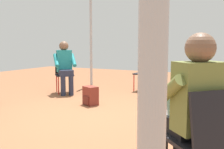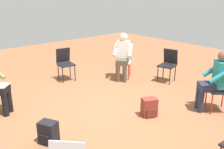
{
  "view_description": "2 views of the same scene",
  "coord_description": "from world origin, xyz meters",
  "px_view_note": "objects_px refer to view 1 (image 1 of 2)",
  "views": [
    {
      "loc": [
        -3.34,
        -2.05,
        1.15
      ],
      "look_at": [
        0.4,
        -0.13,
        0.65
      ],
      "focal_mm": 40.0,
      "sensor_mm": 36.0,
      "label": 1
    },
    {
      "loc": [
        3.46,
        -2.92,
        2.29
      ],
      "look_at": [
        0.04,
        0.07,
        0.77
      ],
      "focal_mm": 40.0,
      "sensor_mm": 36.0,
      "label": 2
    }
  ],
  "objects_px": {
    "chair_southeast": "(221,82)",
    "chair_northeast": "(64,72)",
    "chair_east": "(144,71)",
    "backpack_by_empty_chair": "(186,115)",
    "chair_southwest": "(203,137)",
    "backpack_near_laptop_user": "(91,97)",
    "person_with_laptop": "(190,105)",
    "person_in_teal": "(65,65)"
  },
  "relations": [
    {
      "from": "chair_northeast",
      "to": "person_with_laptop",
      "type": "relative_size",
      "value": 0.69
    },
    {
      "from": "person_with_laptop",
      "to": "person_in_teal",
      "type": "xyz_separation_m",
      "value": [
        2.74,
        3.33,
        0.0
      ]
    },
    {
      "from": "backpack_by_empty_chair",
      "to": "chair_southeast",
      "type": "bearing_deg",
      "value": -15.99
    },
    {
      "from": "chair_southwest",
      "to": "chair_east",
      "type": "bearing_deg",
      "value": 69.95
    },
    {
      "from": "chair_southeast",
      "to": "backpack_near_laptop_user",
      "type": "distance_m",
      "value": 2.4
    },
    {
      "from": "person_with_laptop",
      "to": "backpack_by_empty_chair",
      "type": "relative_size",
      "value": 3.44
    },
    {
      "from": "chair_southeast",
      "to": "chair_northeast",
      "type": "bearing_deg",
      "value": 47.93
    },
    {
      "from": "person_in_teal",
      "to": "backpack_near_laptop_user",
      "type": "bearing_deg",
      "value": 102.2
    },
    {
      "from": "chair_southwest",
      "to": "person_in_teal",
      "type": "xyz_separation_m",
      "value": [
        2.86,
        3.46,
        0.2
      ]
    },
    {
      "from": "chair_northeast",
      "to": "person_in_teal",
      "type": "relative_size",
      "value": 0.69
    },
    {
      "from": "person_in_teal",
      "to": "backpack_by_empty_chair",
      "type": "distance_m",
      "value": 3.27
    },
    {
      "from": "chair_southeast",
      "to": "person_in_teal",
      "type": "height_order",
      "value": "person_in_teal"
    },
    {
      "from": "chair_southwest",
      "to": "backpack_by_empty_chair",
      "type": "xyz_separation_m",
      "value": [
        1.72,
        0.44,
        -0.34
      ]
    },
    {
      "from": "backpack_near_laptop_user",
      "to": "person_with_laptop",
      "type": "bearing_deg",
      "value": -133.06
    },
    {
      "from": "chair_east",
      "to": "backpack_near_laptop_user",
      "type": "bearing_deg",
      "value": 83.41
    },
    {
      "from": "chair_east",
      "to": "chair_southwest",
      "type": "bearing_deg",
      "value": 120.31
    },
    {
      "from": "chair_northeast",
      "to": "chair_southwest",
      "type": "relative_size",
      "value": 1.0
    },
    {
      "from": "chair_northeast",
      "to": "chair_southwest",
      "type": "height_order",
      "value": "same"
    },
    {
      "from": "chair_northeast",
      "to": "chair_southwest",
      "type": "xyz_separation_m",
      "value": [
        -2.97,
        -3.58,
        0.0
      ]
    },
    {
      "from": "backpack_near_laptop_user",
      "to": "backpack_by_empty_chair",
      "type": "xyz_separation_m",
      "value": [
        -0.46,
        -1.88,
        0.0
      ]
    },
    {
      "from": "person_in_teal",
      "to": "backpack_near_laptop_user",
      "type": "xyz_separation_m",
      "value": [
        -0.68,
        -1.13,
        -0.54
      ]
    },
    {
      "from": "chair_northeast",
      "to": "backpack_by_empty_chair",
      "type": "relative_size",
      "value": 2.36
    },
    {
      "from": "person_in_teal",
      "to": "backpack_near_laptop_user",
      "type": "distance_m",
      "value": 1.43
    },
    {
      "from": "chair_northeast",
      "to": "person_in_teal",
      "type": "xyz_separation_m",
      "value": [
        -0.11,
        -0.12,
        0.2
      ]
    },
    {
      "from": "person_in_teal",
      "to": "backpack_by_empty_chair",
      "type": "height_order",
      "value": "person_in_teal"
    },
    {
      "from": "chair_northeast",
      "to": "chair_southeast",
      "type": "height_order",
      "value": "same"
    },
    {
      "from": "chair_southeast",
      "to": "person_with_laptop",
      "type": "relative_size",
      "value": 0.69
    },
    {
      "from": "chair_east",
      "to": "backpack_by_empty_chair",
      "type": "height_order",
      "value": "chair_east"
    },
    {
      "from": "chair_east",
      "to": "chair_southwest",
      "type": "height_order",
      "value": "same"
    },
    {
      "from": "person_in_teal",
      "to": "backpack_near_laptop_user",
      "type": "relative_size",
      "value": 3.44
    },
    {
      "from": "chair_southeast",
      "to": "backpack_near_laptop_user",
      "type": "xyz_separation_m",
      "value": [
        -0.8,
        2.24,
        -0.34
      ]
    },
    {
      "from": "person_in_teal",
      "to": "backpack_by_empty_chair",
      "type": "xyz_separation_m",
      "value": [
        -1.14,
        -3.02,
        -0.54
      ]
    },
    {
      "from": "chair_east",
      "to": "backpack_near_laptop_user",
      "type": "height_order",
      "value": "chair_east"
    },
    {
      "from": "person_in_teal",
      "to": "chair_northeast",
      "type": "bearing_deg",
      "value": -90.0
    },
    {
      "from": "chair_southeast",
      "to": "backpack_by_empty_chair",
      "type": "bearing_deg",
      "value": 121.96
    },
    {
      "from": "chair_east",
      "to": "person_with_laptop",
      "type": "xyz_separation_m",
      "value": [
        -3.98,
        -1.8,
        0.2
      ]
    },
    {
      "from": "backpack_near_laptop_user",
      "to": "backpack_by_empty_chair",
      "type": "height_order",
      "value": "same"
    },
    {
      "from": "chair_northeast",
      "to": "person_with_laptop",
      "type": "height_order",
      "value": "person_with_laptop"
    },
    {
      "from": "chair_southeast",
      "to": "chair_east",
      "type": "height_order",
      "value": "same"
    },
    {
      "from": "chair_east",
      "to": "person_with_laptop",
      "type": "relative_size",
      "value": 0.69
    },
    {
      "from": "person_in_teal",
      "to": "backpack_by_empty_chair",
      "type": "bearing_deg",
      "value": 112.54
    },
    {
      "from": "chair_southwest",
      "to": "backpack_near_laptop_user",
      "type": "relative_size",
      "value": 2.36
    }
  ]
}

